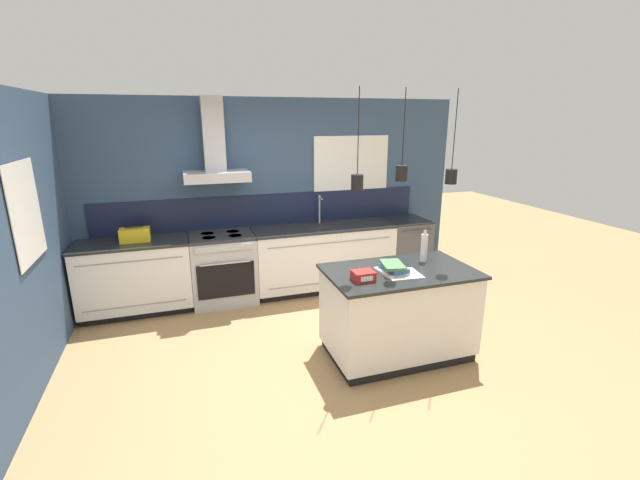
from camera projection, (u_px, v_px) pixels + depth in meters
The scene contains 13 objects.
ground_plane at pixel (309, 357), 4.35m from camera, with size 16.00×16.00×0.00m, color #A87F51.
wall_back at pixel (263, 193), 5.79m from camera, with size 5.60×2.31×2.60m.
wall_left at pixel (31, 236), 3.89m from camera, with size 0.08×3.80×2.60m.
counter_run_left at pixel (136, 277), 5.25m from camera, with size 1.32×0.64×0.91m.
counter_run_sink at pixel (323, 257), 5.99m from camera, with size 1.96×0.64×1.31m.
oven_range at pixel (223, 268), 5.57m from camera, with size 0.81×0.66×0.91m.
dishwasher at pixel (404, 249), 6.37m from camera, with size 0.59×0.65×0.91m.
kitchen_island at pixel (398, 312), 4.30m from camera, with size 1.45×0.88×0.91m.
bottle_on_island at pixel (424, 247), 4.39m from camera, with size 0.07×0.07×0.35m.
book_stack at pixel (393, 268), 4.09m from camera, with size 0.26×0.32×0.10m.
red_supply_box at pixel (363, 276), 3.90m from camera, with size 0.19×0.16×0.09m.
paper_pile at pixel (403, 274), 4.06m from camera, with size 0.35×0.32×0.01m.
yellow_toolbox at pixel (135, 235), 5.12m from camera, with size 0.34×0.18×0.19m.
Camera 1 is at (-1.10, -3.69, 2.35)m, focal length 24.00 mm.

